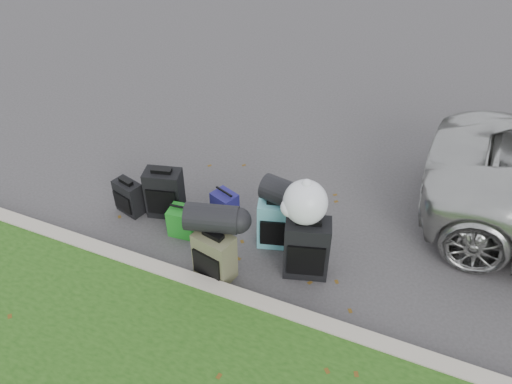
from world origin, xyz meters
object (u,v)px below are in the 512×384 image
at_px(suitcase_small_black, 129,197).
at_px(suitcase_large_black_left, 165,193).
at_px(suitcase_teal, 277,223).
at_px(suitcase_olive, 215,256).
at_px(tote_green, 183,221).
at_px(tote_navy, 225,204).
at_px(suitcase_large_black_right, 307,248).

height_order(suitcase_small_black, suitcase_large_black_left, suitcase_large_black_left).
bearing_deg(suitcase_large_black_left, suitcase_teal, -13.63).
distance_m(suitcase_olive, suitcase_teal, 0.87).
height_order(suitcase_large_black_left, tote_green, suitcase_large_black_left).
bearing_deg(suitcase_large_black_left, tote_green, -46.97).
xyz_separation_m(suitcase_large_black_left, tote_navy, (0.70, 0.28, -0.16)).
distance_m(suitcase_small_black, suitcase_olive, 1.63).
bearing_deg(suitcase_teal, suitcase_large_black_left, 165.09).
relative_size(suitcase_teal, suitcase_large_black_right, 0.85).
distance_m(suitcase_small_black, tote_navy, 1.23).
relative_size(suitcase_large_black_left, suitcase_large_black_right, 0.89).
bearing_deg(tote_green, tote_navy, 52.82).
relative_size(suitcase_large_black_right, tote_navy, 2.26).
distance_m(tote_green, tote_navy, 0.61).
bearing_deg(suitcase_small_black, suitcase_large_black_right, 12.55).
distance_m(suitcase_small_black, suitcase_large_black_left, 0.49).
distance_m(suitcase_large_black_right, tote_navy, 1.40).
distance_m(suitcase_large_black_right, tote_green, 1.60).
xyz_separation_m(suitcase_small_black, suitcase_teal, (1.96, 0.19, 0.08)).
xyz_separation_m(suitcase_large_black_left, tote_green, (0.39, -0.24, -0.14)).
relative_size(suitcase_olive, suitcase_large_black_right, 0.81).
bearing_deg(suitcase_teal, suitcase_olive, -136.42).
relative_size(suitcase_small_black, tote_navy, 1.40).
xyz_separation_m(tote_green, tote_navy, (0.31, 0.52, -0.02)).
distance_m(suitcase_large_black_left, suitcase_large_black_right, 2.00).
xyz_separation_m(suitcase_small_black, suitcase_large_black_left, (0.45, 0.15, 0.10)).
xyz_separation_m(suitcase_small_black, tote_navy, (1.16, 0.43, -0.07)).
relative_size(suitcase_large_black_left, suitcase_teal, 1.05).
height_order(suitcase_large_black_left, tote_navy, suitcase_large_black_left).
bearing_deg(tote_navy, suitcase_small_black, -139.15).
relative_size(suitcase_large_black_left, tote_green, 1.78).
relative_size(suitcase_teal, tote_navy, 1.92).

